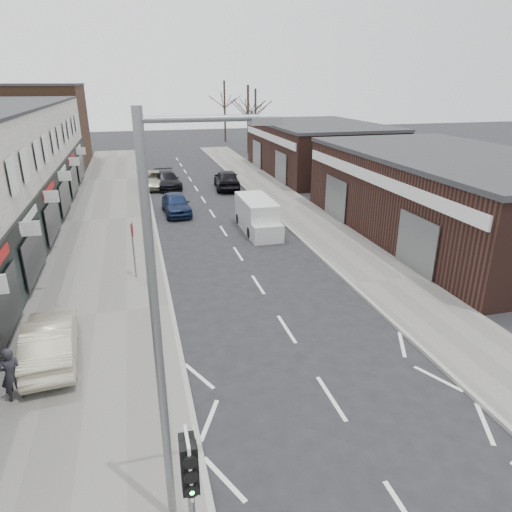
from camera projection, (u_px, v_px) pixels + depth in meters
ground at (364, 449)px, 11.18m from camera, size 160.00×160.00×0.00m
pavement_left at (109, 220)px, 29.39m from camera, size 5.50×64.00×0.12m
pavement_right at (292, 207)px, 32.38m from camera, size 3.50×64.00×0.12m
brick_block_far at (44, 127)px, 47.11m from camera, size 8.00×10.00×8.00m
right_unit_near at (451, 197)px, 25.99m from camera, size 10.00×18.00×4.50m
right_unit_far at (318, 149)px, 44.03m from camera, size 10.00×16.00×4.50m
tree_far_a at (248, 153)px, 56.63m from camera, size 3.60×3.60×8.00m
tree_far_b at (255, 147)px, 62.64m from camera, size 3.60×3.60×7.50m
tree_far_c at (226, 142)px, 67.33m from camera, size 3.60×3.60×8.50m
traffic_light at (190, 476)px, 7.44m from camera, size 0.28×0.60×3.10m
street_lamp at (166, 322)px, 7.71m from camera, size 2.23×0.22×8.00m
warning_sign at (133, 233)px, 19.98m from camera, size 0.12×0.80×2.70m
white_van at (257, 216)px, 27.20m from camera, size 1.77×4.96×1.93m
sedan_on_pavement at (50, 340)px, 14.36m from camera, size 1.80×4.30×1.38m
pedestrian at (11, 374)px, 12.47m from camera, size 0.70×0.58×1.64m
parked_car_left_a at (176, 204)px, 30.69m from camera, size 1.86×4.25×1.43m
parked_car_left_b at (167, 180)px, 38.17m from camera, size 2.24×4.79×1.35m
parked_car_left_c at (153, 180)px, 38.37m from camera, size 2.51×4.94×1.34m
parked_car_right_a at (261, 220)px, 27.25m from camera, size 1.69×4.01×1.29m
parked_car_right_b at (227, 179)px, 37.84m from camera, size 2.38×4.93×1.62m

